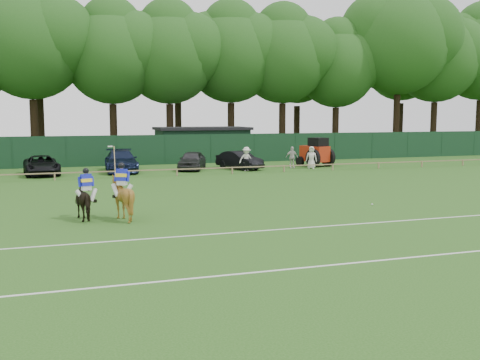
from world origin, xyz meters
name	(u,v)px	position (x,y,z in m)	size (l,w,h in m)	color
ground	(253,226)	(0.00, 0.00, 0.00)	(160.00, 160.00, 0.00)	#1E4C14
horse_dark	(87,201)	(-5.89, 3.36, 0.75)	(0.81, 1.78, 1.50)	black
horse_chestnut	(122,198)	(-4.54, 2.87, 0.88)	(1.42, 1.60, 1.76)	brown
suv_black	(42,165)	(-7.82, 21.49, 0.68)	(2.25, 4.88, 1.36)	black
sedan_navy	(121,161)	(-2.31, 21.90, 0.80)	(2.24, 5.51, 1.60)	#101933
hatch_grey	(192,160)	(2.97, 21.66, 0.72)	(1.71, 4.25, 1.45)	#313134
estate_black	(240,160)	(6.60, 21.10, 0.69)	(1.47, 4.21, 1.39)	black
spectator_left	(246,159)	(6.64, 19.61, 0.89)	(1.16, 0.66, 1.79)	silver
spectator_mid	(292,157)	(10.75, 20.53, 0.85)	(1.00, 0.41, 1.70)	beige
spectator_right	(311,158)	(11.98, 19.58, 0.87)	(0.85, 0.55, 1.74)	silver
rider_dark	(86,184)	(-5.89, 3.34, 1.45)	(0.93, 0.47, 1.41)	silver
rider_chestnut	(122,179)	(-4.55, 2.86, 1.66)	(0.89, 0.80, 2.05)	silver
polo_ball	(372,204)	(6.90, 2.72, 0.04)	(0.09, 0.09, 0.09)	silver
pitch_lines	(290,246)	(0.00, -3.50, 0.01)	(60.00, 5.10, 0.01)	silver
pitch_rail	(162,170)	(0.00, 18.00, 0.45)	(62.10, 0.10, 0.50)	#997F5B
perimeter_fence	(142,150)	(0.00, 27.00, 1.25)	(92.08, 0.08, 2.50)	#14351E
utility_shed	(202,144)	(6.00, 30.00, 1.54)	(8.40, 4.40, 3.04)	#14331E
tree_row	(150,157)	(2.00, 35.00, 0.00)	(96.00, 12.00, 21.00)	#26561C
tractor	(316,153)	(13.25, 21.36, 1.10)	(2.57, 3.18, 2.33)	#B12810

